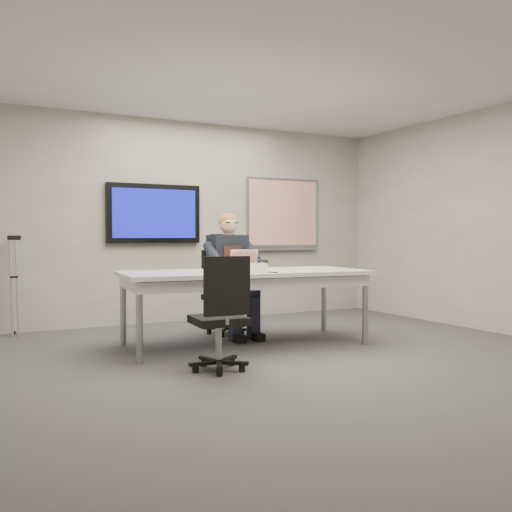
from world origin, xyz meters
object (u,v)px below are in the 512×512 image
conference_table (245,279)px  laptop (247,264)px  office_chair_near (220,335)px  seated_person (234,287)px  office_chair_far (224,307)px

conference_table → laptop: laptop is taller
conference_table → office_chair_near: office_chair_near is taller
conference_table → seated_person: 0.57m
laptop → office_chair_near: bearing=-101.9°
office_chair_near → laptop: laptop is taller
conference_table → office_chair_far: bearing=86.9°
office_chair_far → laptop: (0.04, -0.54, 0.55)m
conference_table → laptop: size_ratio=6.75×
office_chair_near → laptop: bearing=-121.9°
office_chair_near → seated_person: seated_person is taller
conference_table → laptop: bearing=63.6°
office_chair_near → laptop: (0.90, 1.23, 0.55)m
office_chair_far → conference_table: bearing=-111.9°
conference_table → laptop: 0.35m
seated_person → laptop: (0.03, -0.28, 0.28)m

